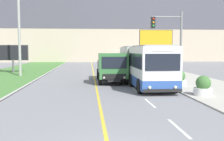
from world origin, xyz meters
name	(u,v)px	position (x,y,z in m)	size (l,w,h in m)	color
lane_marking_centre	(118,137)	(0.38, 2.37, 0.00)	(2.88, 140.00, 0.01)	gold
apartment_block_background	(91,16)	(0.00, 58.65, 10.90)	(80.00, 8.04, 21.81)	#BCAD93
city_bus	(143,65)	(3.96, 15.51, 1.63)	(2.65, 11.97, 3.20)	white
dump_truck	(112,68)	(1.43, 16.45, 1.29)	(2.43, 6.83, 2.59)	black
car_distant	(118,65)	(3.56, 31.17, 0.69)	(1.80, 4.30, 1.45)	silver
utility_pole_far	(19,25)	(-8.01, 23.11, 5.49)	(1.80, 0.28, 10.88)	#9E9E99
traffic_light_mast	(172,40)	(5.37, 12.29, 3.58)	(2.28, 0.32, 5.61)	slate
billboard_large	(156,40)	(9.12, 31.25, 4.31)	(4.86, 0.24, 5.73)	#59595B
billboard_small	(13,53)	(-10.00, 27.53, 2.41)	(3.77, 0.24, 3.46)	#59595B
planter_round_near	(203,87)	(6.47, 9.40, 0.61)	(1.14, 1.14, 1.23)	silver
planter_round_second	(179,79)	(6.51, 13.88, 0.61)	(1.19, 1.19, 1.22)	silver
planter_round_third	(165,73)	(6.73, 18.35, 0.62)	(1.14, 1.14, 1.23)	silver
planter_round_far	(152,70)	(6.58, 22.82, 0.59)	(1.07, 1.07, 1.16)	silver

